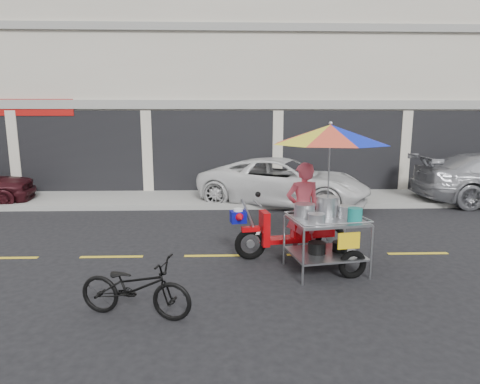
{
  "coord_description": "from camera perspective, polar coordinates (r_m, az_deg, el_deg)",
  "views": [
    {
      "loc": [
        -1.76,
        -7.45,
        2.62
      ],
      "look_at": [
        -1.5,
        0.6,
        1.15
      ],
      "focal_mm": 30.0,
      "sensor_mm": 36.0,
      "label": 1
    }
  ],
  "objects": [
    {
      "name": "ground",
      "position": [
        8.09,
        10.95,
        -8.75
      ],
      "size": [
        90.0,
        90.0,
        0.0
      ],
      "primitive_type": "plane",
      "color": "black"
    },
    {
      "name": "sidewalk",
      "position": [
        13.31,
        5.77,
        -0.72
      ],
      "size": [
        45.0,
        3.0,
        0.15
      ],
      "primitive_type": "cube",
      "color": "gray",
      "rests_on": "ground"
    },
    {
      "name": "shophouse_block",
      "position": [
        18.68,
        12.77,
        15.07
      ],
      "size": [
        36.0,
        8.11,
        10.4
      ],
      "color": "beige",
      "rests_on": "ground"
    },
    {
      "name": "centerline",
      "position": [
        8.09,
        10.95,
        -8.72
      ],
      "size": [
        42.0,
        0.1,
        0.01
      ],
      "primitive_type": "cube",
      "color": "gold",
      "rests_on": "ground"
    },
    {
      "name": "white_pickup",
      "position": [
        12.42,
        6.22,
        1.48
      ],
      "size": [
        5.68,
        4.21,
        1.44
      ],
      "primitive_type": "imported",
      "rotation": [
        0.0,
        0.0,
        1.17
      ],
      "color": "silver",
      "rests_on": "ground"
    },
    {
      "name": "near_bicycle",
      "position": [
        5.66,
        -14.67,
        -12.95
      ],
      "size": [
        1.66,
        0.92,
        0.83
      ],
      "primitive_type": "imported",
      "rotation": [
        0.0,
        0.0,
        1.32
      ],
      "color": "black",
      "rests_on": "ground"
    },
    {
      "name": "food_vendor_rig",
      "position": [
        7.19,
        11.05,
        2.21
      ],
      "size": [
        2.84,
        2.29,
        2.59
      ],
      "rotation": [
        0.0,
        0.0,
        0.18
      ],
      "color": "black",
      "rests_on": "ground"
    }
  ]
}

